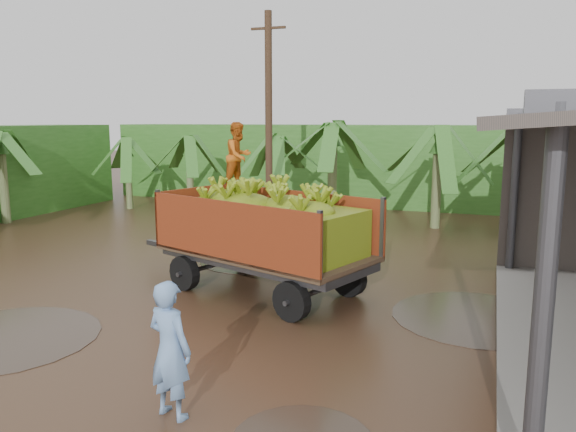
% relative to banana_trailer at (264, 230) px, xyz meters
% --- Properties ---
extents(ground, '(100.00, 100.00, 0.00)m').
position_rel_banana_trailer_xyz_m(ground, '(-0.10, -1.81, -1.44)').
color(ground, black).
rests_on(ground, ground).
extents(hedge_north, '(22.00, 3.00, 3.60)m').
position_rel_banana_trailer_xyz_m(hedge_north, '(-2.10, 14.19, 0.36)').
color(hedge_north, '#2D661E').
rests_on(hedge_north, ground).
extents(banana_trailer, '(6.64, 3.75, 3.79)m').
position_rel_banana_trailer_xyz_m(banana_trailer, '(0.00, 0.00, 0.00)').
color(banana_trailer, '#A63717').
rests_on(banana_trailer, ground).
extents(man_blue, '(0.75, 0.59, 1.84)m').
position_rel_banana_trailer_xyz_m(man_blue, '(0.89, -5.33, -0.52)').
color(man_blue, '#739DD2').
rests_on(man_blue, ground).
extents(utility_pole, '(1.20, 0.24, 7.32)m').
position_rel_banana_trailer_xyz_m(utility_pole, '(-2.47, 6.39, 2.28)').
color(utility_pole, '#47301E').
rests_on(utility_pole, ground).
extents(banana_plants, '(24.35, 20.05, 4.23)m').
position_rel_banana_trailer_xyz_m(banana_plants, '(-4.92, 4.58, 0.38)').
color(banana_plants, '#2D661E').
rests_on(banana_plants, ground).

